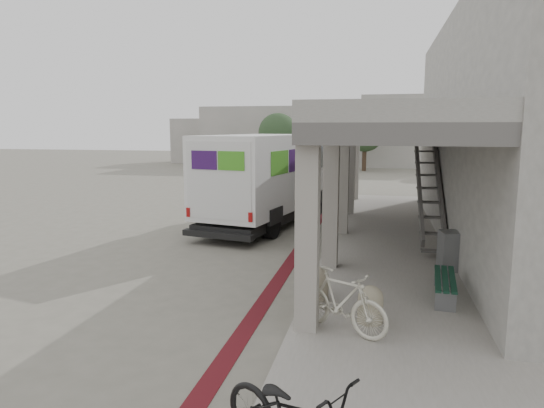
% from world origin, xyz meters
% --- Properties ---
extents(ground, '(120.00, 120.00, 0.00)m').
position_xyz_m(ground, '(0.00, 0.00, 0.00)').
color(ground, '#69655A').
rests_on(ground, ground).
extents(bike_lane_stripe, '(0.35, 40.00, 0.01)m').
position_xyz_m(bike_lane_stripe, '(1.00, 2.00, 0.01)').
color(bike_lane_stripe, '#511016').
rests_on(bike_lane_stripe, ground).
extents(sidewalk, '(4.40, 28.00, 0.12)m').
position_xyz_m(sidewalk, '(4.00, 0.00, 0.06)').
color(sidewalk, gray).
rests_on(sidewalk, ground).
extents(transit_building, '(7.60, 17.00, 7.00)m').
position_xyz_m(transit_building, '(6.83, 4.50, 3.40)').
color(transit_building, gray).
rests_on(transit_building, ground).
extents(distant_backdrop, '(28.00, 10.00, 6.50)m').
position_xyz_m(distant_backdrop, '(-2.84, 35.89, 2.70)').
color(distant_backdrop, gray).
rests_on(distant_backdrop, ground).
extents(tree_left, '(3.20, 3.20, 4.80)m').
position_xyz_m(tree_left, '(-5.00, 28.00, 3.18)').
color(tree_left, '#38281C').
rests_on(tree_left, ground).
extents(tree_mid, '(3.20, 3.20, 4.80)m').
position_xyz_m(tree_mid, '(2.00, 30.00, 3.18)').
color(tree_mid, '#38281C').
rests_on(tree_mid, ground).
extents(tree_right, '(3.20, 3.20, 4.80)m').
position_xyz_m(tree_right, '(10.00, 29.00, 3.18)').
color(tree_right, '#38281C').
rests_on(tree_right, ground).
extents(fedex_truck, '(3.80, 8.15, 3.35)m').
position_xyz_m(fedex_truck, '(-0.78, 5.93, 1.78)').
color(fedex_truck, black).
rests_on(fedex_truck, ground).
extents(bench, '(0.58, 1.88, 0.43)m').
position_xyz_m(bench, '(4.65, -1.34, 0.43)').
color(bench, slate).
rests_on(bench, sidewalk).
extents(bollard_near, '(0.45, 0.45, 0.68)m').
position_xyz_m(bollard_near, '(3.18, -2.96, 0.46)').
color(bollard_near, gray).
rests_on(bollard_near, sidewalk).
extents(bollard_far, '(0.45, 0.45, 0.67)m').
position_xyz_m(bollard_far, '(2.10, -1.94, 0.46)').
color(bollard_far, gray).
rests_on(bollard_far, sidewalk).
extents(utility_cabinet, '(0.52, 0.64, 0.97)m').
position_xyz_m(utility_cabinet, '(5.00, 0.80, 0.60)').
color(utility_cabinet, slate).
rests_on(utility_cabinet, sidewalk).
extents(bicycle_cream, '(1.86, 1.32, 1.10)m').
position_xyz_m(bicycle_cream, '(2.68, -3.50, 0.67)').
color(bicycle_cream, beige).
rests_on(bicycle_cream, sidewalk).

